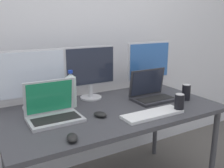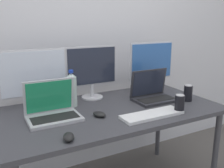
# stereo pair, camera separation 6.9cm
# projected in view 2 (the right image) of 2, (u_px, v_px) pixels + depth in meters

# --- Properties ---
(wall_back) EXTENTS (7.00, 0.08, 2.60)m
(wall_back) POSITION_uv_depth(u_px,v_px,m) (80.00, 27.00, 2.16)
(wall_back) COLOR silver
(wall_back) RESTS_ON ground
(work_desk) EXTENTS (1.55, 0.82, 0.74)m
(work_desk) POSITION_uv_depth(u_px,v_px,m) (112.00, 116.00, 1.81)
(work_desk) COLOR #424247
(work_desk) RESTS_ON ground
(monitor_left) EXTENTS (0.48, 0.18, 0.42)m
(monitor_left) POSITION_uv_depth(u_px,v_px,m) (34.00, 76.00, 1.77)
(monitor_left) COLOR silver
(monitor_left) RESTS_ON work_desk
(monitor_center) EXTENTS (0.42, 0.17, 0.42)m
(monitor_center) POSITION_uv_depth(u_px,v_px,m) (92.00, 70.00, 1.98)
(monitor_center) COLOR silver
(monitor_center) RESTS_ON work_desk
(monitor_right) EXTENTS (0.44, 0.19, 0.43)m
(monitor_right) POSITION_uv_depth(u_px,v_px,m) (151.00, 64.00, 2.21)
(monitor_right) COLOR silver
(monitor_right) RESTS_ON work_desk
(laptop_silver) EXTENTS (0.33, 0.23, 0.25)m
(laptop_silver) POSITION_uv_depth(u_px,v_px,m) (52.00, 110.00, 1.60)
(laptop_silver) COLOR #B7B7BC
(laptop_silver) RESTS_ON work_desk
(laptop_secondary) EXTENTS (0.33, 0.22, 0.24)m
(laptop_secondary) POSITION_uv_depth(u_px,v_px,m) (153.00, 93.00, 1.97)
(laptop_secondary) COLOR #2D2D33
(laptop_secondary) RESTS_ON work_desk
(keyboard_main) EXTENTS (0.44, 0.14, 0.02)m
(keyboard_main) POSITION_uv_depth(u_px,v_px,m) (152.00, 115.00, 1.65)
(keyboard_main) COLOR white
(keyboard_main) RESTS_ON work_desk
(mouse_by_keyboard) EXTENTS (0.08, 0.11, 0.04)m
(mouse_by_keyboard) POSITION_uv_depth(u_px,v_px,m) (69.00, 137.00, 1.32)
(mouse_by_keyboard) COLOR black
(mouse_by_keyboard) RESTS_ON work_desk
(mouse_by_laptop) EXTENTS (0.10, 0.12, 0.03)m
(mouse_by_laptop) POSITION_uv_depth(u_px,v_px,m) (99.00, 114.00, 1.64)
(mouse_by_laptop) COLOR black
(mouse_by_laptop) RESTS_ON work_desk
(water_bottle) EXTENTS (0.08, 0.08, 0.27)m
(water_bottle) POSITION_uv_depth(u_px,v_px,m) (72.00, 90.00, 1.81)
(water_bottle) COLOR silver
(water_bottle) RESTS_ON work_desk
(soda_can_near_keyboard) EXTENTS (0.07, 0.07, 0.13)m
(soda_can_near_keyboard) POSITION_uv_depth(u_px,v_px,m) (188.00, 93.00, 1.95)
(soda_can_near_keyboard) COLOR black
(soda_can_near_keyboard) RESTS_ON work_desk
(soda_can_by_laptop) EXTENTS (0.07, 0.07, 0.13)m
(soda_can_by_laptop) POSITION_uv_depth(u_px,v_px,m) (180.00, 104.00, 1.70)
(soda_can_by_laptop) COLOR black
(soda_can_by_laptop) RESTS_ON work_desk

